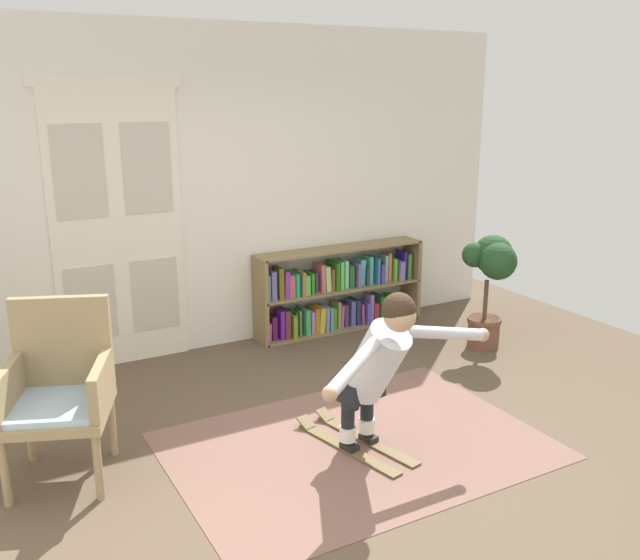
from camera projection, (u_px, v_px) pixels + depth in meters
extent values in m
plane|color=brown|center=(377.00, 465.00, 4.46)|extent=(7.20, 7.20, 0.00)
cube|color=silver|center=(221.00, 190.00, 6.26)|extent=(6.00, 0.10, 2.90)
cube|color=silver|center=(85.00, 235.00, 5.72)|extent=(0.55, 0.04, 2.35)
cube|color=beige|center=(79.00, 172.00, 5.56)|extent=(0.41, 0.01, 0.76)
cube|color=beige|center=(91.00, 303.00, 5.86)|extent=(0.41, 0.01, 0.64)
cube|color=silver|center=(150.00, 228.00, 5.97)|extent=(0.55, 0.04, 2.35)
cube|color=beige|center=(147.00, 168.00, 5.82)|extent=(0.41, 0.01, 0.76)
cube|color=beige|center=(155.00, 294.00, 6.11)|extent=(0.41, 0.01, 0.64)
cube|color=silver|center=(106.00, 81.00, 5.52)|extent=(1.22, 0.04, 0.10)
cube|color=#7B584D|center=(357.00, 445.00, 4.70)|extent=(2.47, 1.76, 0.01)
cube|color=olive|center=(260.00, 301.00, 6.49)|extent=(0.04, 0.30, 0.83)
cube|color=olive|center=(411.00, 277.00, 7.30)|extent=(0.04, 0.30, 0.83)
cube|color=olive|center=(340.00, 327.00, 7.01)|extent=(1.74, 0.30, 0.02)
cube|color=olive|center=(340.00, 288.00, 6.90)|extent=(1.74, 0.30, 0.02)
cube|color=olive|center=(341.00, 249.00, 6.79)|extent=(1.74, 0.30, 0.02)
cube|color=#C043AA|center=(266.00, 331.00, 6.59)|extent=(0.06, 0.16, 0.18)
cube|color=#561A4A|center=(271.00, 327.00, 6.63)|extent=(0.05, 0.17, 0.23)
cube|color=#681DB4|center=(280.00, 324.00, 6.63)|extent=(0.04, 0.15, 0.29)
cube|color=brown|center=(284.00, 323.00, 6.67)|extent=(0.06, 0.20, 0.28)
cube|color=olive|center=(291.00, 325.00, 6.69)|extent=(0.04, 0.21, 0.23)
cube|color=#1A5B29|center=(293.00, 322.00, 6.74)|extent=(0.03, 0.19, 0.24)
cube|color=olive|center=(298.00, 322.00, 6.75)|extent=(0.03, 0.15, 0.25)
cube|color=#38A158|center=(303.00, 320.00, 6.77)|extent=(0.04, 0.23, 0.26)
cube|color=#BF6BB8|center=(310.00, 321.00, 6.80)|extent=(0.04, 0.15, 0.22)
cube|color=#AA7D1C|center=(313.00, 319.00, 6.84)|extent=(0.04, 0.20, 0.25)
cube|color=gold|center=(318.00, 318.00, 6.85)|extent=(0.07, 0.22, 0.25)
cube|color=#797BC1|center=(323.00, 318.00, 6.86)|extent=(0.03, 0.23, 0.26)
cube|color=#5293B7|center=(327.00, 317.00, 6.91)|extent=(0.04, 0.22, 0.24)
cube|color=#479B18|center=(331.00, 317.00, 6.94)|extent=(0.03, 0.17, 0.22)
cube|color=#8C8054|center=(335.00, 314.00, 6.95)|extent=(0.03, 0.18, 0.28)
cube|color=#8A5989|center=(339.00, 315.00, 6.97)|extent=(0.04, 0.15, 0.23)
cube|color=#4D2B56|center=(343.00, 314.00, 7.00)|extent=(0.04, 0.17, 0.23)
cube|color=#465099|center=(350.00, 312.00, 7.02)|extent=(0.05, 0.16, 0.26)
cube|color=#1F284D|center=(354.00, 311.00, 7.06)|extent=(0.05, 0.19, 0.26)
cube|color=#A13B65|center=(359.00, 313.00, 7.09)|extent=(0.04, 0.19, 0.21)
cube|color=#4C48B8|center=(364.00, 312.00, 7.09)|extent=(0.04, 0.19, 0.22)
cube|color=#846AAA|center=(368.00, 307.00, 7.13)|extent=(0.04, 0.16, 0.29)
cube|color=maroon|center=(373.00, 311.00, 7.16)|extent=(0.05, 0.16, 0.20)
cube|color=#185B2A|center=(378.00, 307.00, 7.19)|extent=(0.05, 0.22, 0.26)
cube|color=#6551C8|center=(383.00, 310.00, 7.20)|extent=(0.05, 0.18, 0.19)
cube|color=#2A5F66|center=(386.00, 308.00, 7.25)|extent=(0.05, 0.20, 0.20)
cube|color=green|center=(390.00, 306.00, 7.26)|extent=(0.05, 0.20, 0.24)
cube|color=#82B81B|center=(393.00, 307.00, 7.30)|extent=(0.03, 0.19, 0.19)
cube|color=#53131D|center=(398.00, 305.00, 7.31)|extent=(0.03, 0.23, 0.21)
cube|color=purple|center=(403.00, 304.00, 7.34)|extent=(0.04, 0.14, 0.22)
cube|color=#50769A|center=(264.00, 286.00, 6.48)|extent=(0.04, 0.21, 0.25)
cube|color=#5D5E9F|center=(270.00, 284.00, 6.49)|extent=(0.05, 0.20, 0.28)
cube|color=brown|center=(278.00, 283.00, 6.52)|extent=(0.05, 0.17, 0.30)
cube|color=#7E2E92|center=(283.00, 283.00, 6.57)|extent=(0.06, 0.22, 0.26)
cube|color=#B85E4F|center=(288.00, 284.00, 6.61)|extent=(0.05, 0.21, 0.22)
cube|color=#1AA781|center=(293.00, 283.00, 6.62)|extent=(0.03, 0.22, 0.23)
cube|color=olive|center=(299.00, 283.00, 6.63)|extent=(0.04, 0.22, 0.24)
cube|color=#5ABD51|center=(303.00, 284.00, 6.67)|extent=(0.05, 0.19, 0.19)
cube|color=#29841D|center=(309.00, 282.00, 6.72)|extent=(0.04, 0.19, 0.20)
cube|color=#443059|center=(313.00, 281.00, 6.75)|extent=(0.03, 0.16, 0.20)
cube|color=#B55D5D|center=(319.00, 277.00, 6.75)|extent=(0.05, 0.18, 0.27)
cube|color=#AACE74|center=(325.00, 278.00, 6.78)|extent=(0.07, 0.16, 0.25)
cube|color=brown|center=(329.00, 278.00, 6.82)|extent=(0.03, 0.19, 0.22)
cube|color=#2A6C18|center=(333.00, 275.00, 6.82)|extent=(0.03, 0.23, 0.27)
cube|color=#55C851|center=(337.00, 274.00, 6.85)|extent=(0.04, 0.21, 0.28)
cube|color=#84D099|center=(343.00, 273.00, 6.88)|extent=(0.04, 0.17, 0.28)
cube|color=#22592C|center=(347.00, 275.00, 6.92)|extent=(0.05, 0.20, 0.23)
cube|color=#685C9F|center=(354.00, 274.00, 6.94)|extent=(0.03, 0.23, 0.24)
cube|color=#44AFAA|center=(359.00, 272.00, 6.97)|extent=(0.07, 0.15, 0.27)
cube|color=navy|center=(363.00, 275.00, 7.01)|extent=(0.03, 0.21, 0.18)
cube|color=#4BB495|center=(367.00, 269.00, 7.02)|extent=(0.04, 0.17, 0.29)
cube|color=#29689F|center=(373.00, 269.00, 7.04)|extent=(0.03, 0.22, 0.27)
cube|color=#543782|center=(378.00, 272.00, 7.08)|extent=(0.04, 0.21, 0.20)
cube|color=#6CA781|center=(383.00, 268.00, 7.09)|extent=(0.03, 0.15, 0.28)
cube|color=#BF634E|center=(386.00, 266.00, 7.12)|extent=(0.04, 0.14, 0.30)
cube|color=#5BB523|center=(390.00, 268.00, 7.16)|extent=(0.03, 0.21, 0.23)
cube|color=#6A65A9|center=(397.00, 270.00, 7.17)|extent=(0.06, 0.20, 0.20)
cube|color=#281996|center=(401.00, 265.00, 7.19)|extent=(0.03, 0.17, 0.29)
cube|color=#3D7329|center=(405.00, 265.00, 7.22)|extent=(0.04, 0.18, 0.26)
cylinder|color=#97815A|center=(5.00, 473.00, 3.98)|extent=(0.07, 0.07, 0.42)
cylinder|color=#97815A|center=(98.00, 467.00, 4.04)|extent=(0.07, 0.07, 0.42)
cylinder|color=#97815A|center=(30.00, 430.00, 4.48)|extent=(0.07, 0.07, 0.42)
cylinder|color=#97815A|center=(112.00, 426.00, 4.54)|extent=(0.07, 0.07, 0.42)
cube|color=#97815A|center=(58.00, 412.00, 4.19)|extent=(0.78, 0.78, 0.06)
cube|color=#A3C2DA|center=(57.00, 405.00, 4.18)|extent=(0.70, 0.70, 0.04)
cube|color=#97815A|center=(63.00, 342.00, 4.36)|extent=(0.58, 0.28, 0.60)
cube|color=#97815A|center=(8.00, 389.00, 4.12)|extent=(0.26, 0.54, 0.28)
cube|color=#97815A|center=(102.00, 384.00, 4.18)|extent=(0.26, 0.54, 0.28)
cylinder|color=brown|center=(483.00, 332.00, 6.47)|extent=(0.29, 0.29, 0.29)
cylinder|color=brown|center=(484.00, 320.00, 6.43)|extent=(0.31, 0.31, 0.04)
cylinder|color=#4C3823|center=(486.00, 299.00, 6.38)|extent=(0.04, 0.04, 0.36)
sphere|color=#1D411E|center=(487.00, 248.00, 6.34)|extent=(0.20, 0.20, 0.20)
sphere|color=#1D411E|center=(498.00, 261.00, 6.21)|extent=(0.34, 0.34, 0.34)
sphere|color=#1D411E|center=(493.00, 255.00, 6.33)|extent=(0.36, 0.36, 0.36)
sphere|color=#1D411E|center=(475.00, 255.00, 6.32)|extent=(0.23, 0.23, 0.23)
cube|color=brown|center=(347.00, 448.00, 4.64)|extent=(0.29, 0.91, 0.01)
cube|color=brown|center=(306.00, 422.00, 4.94)|extent=(0.11, 0.13, 0.06)
cube|color=black|center=(350.00, 446.00, 4.62)|extent=(0.11, 0.13, 0.04)
cube|color=brown|center=(366.00, 440.00, 4.76)|extent=(0.29, 0.91, 0.01)
cube|color=brown|center=(325.00, 415.00, 5.05)|extent=(0.11, 0.13, 0.06)
cube|color=black|center=(368.00, 438.00, 4.74)|extent=(0.11, 0.13, 0.04)
cylinder|color=white|center=(348.00, 433.00, 4.61)|extent=(0.13, 0.13, 0.10)
cylinder|color=black|center=(348.00, 406.00, 4.56)|extent=(0.11, 0.11, 0.30)
cylinder|color=black|center=(351.00, 393.00, 4.51)|extent=(0.13, 0.13, 0.22)
cylinder|color=white|center=(367.00, 425.00, 4.73)|extent=(0.13, 0.13, 0.10)
cylinder|color=black|center=(367.00, 398.00, 4.67)|extent=(0.11, 0.11, 0.30)
cylinder|color=black|center=(370.00, 385.00, 4.63)|extent=(0.13, 0.13, 0.22)
cube|color=black|center=(361.00, 388.00, 4.57)|extent=(0.33, 0.24, 0.14)
cylinder|color=silver|center=(376.00, 362.00, 4.41)|extent=(0.38, 0.55, 0.59)
sphere|color=tan|center=(400.00, 316.00, 4.18)|extent=(0.24, 0.24, 0.20)
sphere|color=#382619|center=(399.00, 309.00, 4.18)|extent=(0.25, 0.25, 0.21)
cylinder|color=silver|center=(354.00, 367.00, 3.94)|extent=(0.54, 0.38, 0.18)
sphere|color=tan|center=(330.00, 394.00, 3.72)|extent=(0.11, 0.11, 0.09)
cylinder|color=silver|center=(446.00, 333.00, 4.48)|extent=(0.59, 0.15, 0.18)
sphere|color=tan|center=(483.00, 335.00, 4.60)|extent=(0.11, 0.11, 0.09)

